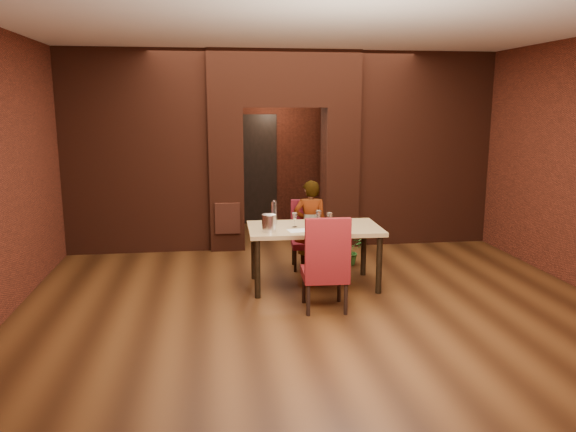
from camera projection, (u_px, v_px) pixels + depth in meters
name	position (u px, v px, depth m)	size (l,w,h in m)	color
floor	(303.00, 281.00, 7.59)	(8.00, 8.00, 0.00)	#4D2B13
ceiling	(304.00, 35.00, 6.96)	(7.00, 8.00, 0.04)	silver
wall_back	(270.00, 143.00, 11.16)	(7.00, 0.04, 3.20)	maroon
wall_front	(413.00, 230.00, 3.39)	(7.00, 0.04, 3.20)	maroon
wall_left	(19.00, 167.00, 6.80)	(0.04, 8.00, 3.20)	maroon
wall_right	(553.00, 160.00, 7.75)	(0.04, 8.00, 3.20)	maroon
pillar_left	(226.00, 179.00, 9.18)	(0.55, 0.55, 2.30)	maroon
pillar_right	(339.00, 177.00, 9.43)	(0.55, 0.55, 2.30)	maroon
lintel	(283.00, 79.00, 8.99)	(2.45, 0.55, 0.90)	maroon
wing_wall_left	(136.00, 152.00, 8.90)	(2.27, 0.35, 3.20)	maroon
wing_wall_right	(421.00, 149.00, 9.54)	(2.27, 0.35, 3.20)	maroon
vent_panel	(227.00, 218.00, 9.01)	(0.40, 0.03, 0.50)	#A74930
rear_door	(251.00, 171.00, 11.16)	(0.90, 0.08, 2.10)	black
rear_door_frame	(251.00, 171.00, 11.12)	(1.02, 0.04, 2.22)	black
dining_table	(314.00, 256.00, 7.33)	(1.70, 0.96, 0.80)	#A48857
chair_far	(307.00, 235.00, 8.10)	(0.45, 0.45, 0.98)	maroon
chair_near	(325.00, 262.00, 6.46)	(0.51, 0.51, 1.12)	maroon
person_seated	(310.00, 225.00, 8.00)	(0.48, 0.31, 1.31)	white
wine_glass_a	(295.00, 220.00, 7.20)	(0.08, 0.08, 0.19)	white
wine_glass_b	(318.00, 218.00, 7.29)	(0.08, 0.08, 0.20)	white
wine_glass_c	(330.00, 220.00, 7.20)	(0.08, 0.08, 0.19)	white
tasting_sheet	(299.00, 231.00, 7.01)	(0.28, 0.20, 0.00)	white
wine_bucket	(269.00, 223.00, 6.94)	(0.18, 0.18, 0.22)	silver
water_bottle	(274.00, 212.00, 7.36)	(0.08, 0.08, 0.32)	white
potted_plant	(350.00, 251.00, 8.35)	(0.37, 0.32, 0.41)	#306E2A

